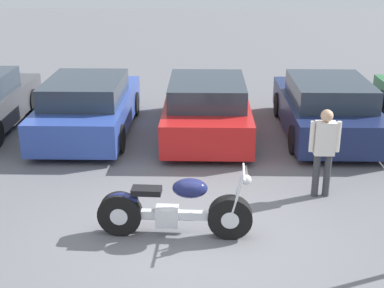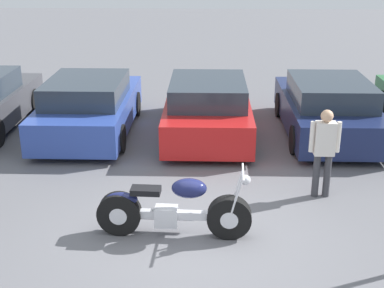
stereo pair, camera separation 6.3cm
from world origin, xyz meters
TOP-DOWN VIEW (x-y plane):
  - ground_plane at (0.00, 0.00)m, footprint 60.00×60.00m
  - motorcycle at (-0.33, 0.06)m, footprint 2.32×0.62m
  - parked_car_blue at (-2.55, 4.69)m, footprint 1.96×4.17m
  - parked_car_red at (0.17, 4.66)m, footprint 1.96×4.17m
  - parked_car_navy at (2.90, 4.72)m, footprint 1.96×4.17m
  - person_standing at (2.15, 1.47)m, footprint 0.52×0.21m

SIDE VIEW (x-z plane):
  - ground_plane at x=0.00m, z-range 0.00..0.00m
  - motorcycle at x=-0.33m, z-range -0.11..0.97m
  - parked_car_blue at x=-2.55m, z-range -0.04..1.29m
  - parked_car_red at x=0.17m, z-range -0.04..1.29m
  - parked_car_navy at x=2.90m, z-range -0.04..1.29m
  - person_standing at x=2.15m, z-range 0.14..1.71m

